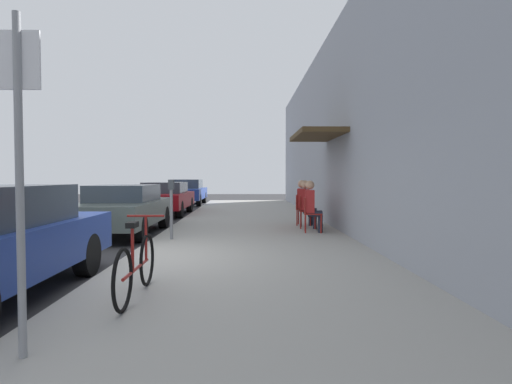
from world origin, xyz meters
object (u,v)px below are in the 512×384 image
Objects in this scene: parked_car_1 at (123,208)px; seated_patron_0 at (312,204)px; street_sign at (19,158)px; seated_patron_2 at (304,201)px; cafe_chair_2 at (302,208)px; seated_patron_1 at (307,202)px; cafe_chair_1 at (305,209)px; cafe_chair_0 at (310,212)px; parked_car_2 at (165,198)px; bicycle_0 at (136,266)px; parking_meter at (171,205)px; parked_car_3 at (187,192)px.

parked_car_1 is 4.90m from seated_patron_0.
parked_car_1 is 1.69× the size of street_sign.
street_sign is at bearing -111.07° from seated_patron_2.
cafe_chair_2 is at bearing 69.30° from street_sign.
seated_patron_1 is (0.00, 0.84, 0.00)m from seated_patron_0.
parked_car_1 reaches higher than cafe_chair_1.
parked_car_1 is 3.41× the size of seated_patron_0.
seated_patron_0 and seated_patron_2 have the same top height.
street_sign is 7.97m from cafe_chair_0.
cafe_chair_1 is at bearing -48.51° from parked_car_2.
parked_car_2 is 3.41× the size of seated_patron_0.
cafe_chair_2 is (-0.06, 1.55, -0.19)m from seated_patron_0.
cafe_chair_0 is 0.20m from seated_patron_0.
parked_car_2 reaches higher than cafe_chair_2.
parked_car_1 is at bearing 107.47° from bicycle_0.
parked_car_2 is at bearing 101.91° from parking_meter.
parking_meter reaches higher than parked_car_1.
cafe_chair_2 is at bearing 68.25° from bicycle_0.
cafe_chair_1 is at bearing -94.93° from seated_patron_2.
bicycle_0 is 7.05m from cafe_chair_1.
parked_car_3 is at bearing 110.96° from cafe_chair_0.
cafe_chair_0 is 1.55m from seated_patron_2.
parked_car_3 is 3.41× the size of seated_patron_2.
parked_car_2 is 5.06× the size of cafe_chair_0.
street_sign is at bearing -112.74° from seated_patron_1.
cafe_chair_1 is at bearing 170.86° from seated_patron_1.
seated_patron_0 is (4.86, -12.53, 0.10)m from parked_car_3.
seated_patron_2 is at bearing 10.96° from parked_car_1.
bicycle_0 reaches higher than cafe_chair_0.
seated_patron_1 is at bearing -67.44° from parked_car_3.
street_sign reaches higher than seated_patron_1.
seated_patron_2 is (3.36, 8.72, -0.82)m from street_sign.
cafe_chair_0 is (4.80, -0.59, -0.06)m from parked_car_1.
cafe_chair_1 is 0.71m from cafe_chair_2.
seated_patron_0 is at bearing -7.02° from parked_car_1.
street_sign is 1.52× the size of bicycle_0.
street_sign is (1.50, -13.45, 0.95)m from parked_car_2.
seated_patron_1 is at bearing 2.81° from parked_car_1.
parked_car_3 is 13.41m from cafe_chair_0.
parking_meter is 0.77× the size of bicycle_0.
parked_car_2 is at bearing -90.00° from parked_car_3.
bicycle_0 is at bearing -113.87° from cafe_chair_1.
seated_patron_0 is (2.91, 5.60, 0.34)m from bicycle_0.
seated_patron_1 reaches higher than parked_car_2.
parking_meter is at bearing 95.04° from bicycle_0.
street_sign is at bearing -90.47° from parking_meter.
parked_car_3 is 1.69× the size of street_sign.
parked_car_1 is at bearing -90.00° from parked_car_2.
parked_car_1 is 4.95m from seated_patron_2.
seated_patron_1 is (0.06, 0.83, 0.19)m from cafe_chair_0.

